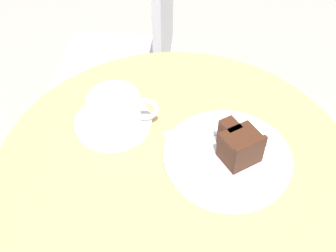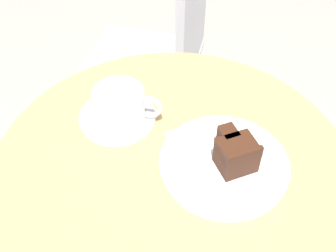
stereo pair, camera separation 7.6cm
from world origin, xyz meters
TOP-DOWN VIEW (x-y plane):
  - cafe_table at (0.00, 0.00)m, footprint 0.66×0.66m
  - saucer at (-0.12, 0.09)m, footprint 0.15×0.15m
  - coffee_cup at (-0.11, 0.09)m, footprint 0.13×0.10m
  - teaspoon at (-0.08, 0.12)m, footprint 0.09×0.05m
  - cake_plate at (0.09, 0.00)m, footprint 0.23×0.23m
  - cake_slice at (0.11, -0.00)m, footprint 0.08×0.09m
  - fork at (0.13, 0.04)m, footprint 0.14×0.04m
  - napkin at (0.06, 0.03)m, footprint 0.17×0.17m
  - cafe_chair at (-0.10, 0.66)m, footprint 0.42×0.42m

SIDE VIEW (x-z plane):
  - cafe_chair at x=-0.10m, z-range 0.08..0.96m
  - cafe_table at x=0.00m, z-range 0.24..0.99m
  - napkin at x=0.06m, z-range 0.75..0.76m
  - saucer at x=-0.12m, z-range 0.75..0.76m
  - cake_plate at x=0.09m, z-range 0.75..0.77m
  - teaspoon at x=-0.08m, z-range 0.76..0.77m
  - fork at x=0.13m, z-range 0.77..0.77m
  - cake_slice at x=0.11m, z-range 0.76..0.83m
  - coffee_cup at x=-0.11m, z-range 0.76..0.83m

